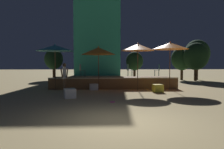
# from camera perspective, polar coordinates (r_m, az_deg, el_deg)

# --- Properties ---
(ground_plane) EXTENTS (120.00, 120.00, 0.00)m
(ground_plane) POSITION_cam_1_polar(r_m,az_deg,el_deg) (6.60, 3.45, -12.44)
(ground_plane) COLOR tan
(wooden_deck) EXTENTS (8.81, 2.68, 0.80)m
(wooden_deck) POSITION_cam_1_polar(r_m,az_deg,el_deg) (16.06, 0.26, -2.07)
(wooden_deck) COLOR brown
(wooden_deck) RESTS_ON ground
(patio_umbrella_0) EXTENTS (2.14, 2.14, 3.09)m
(patio_umbrella_0) POSITION_cam_1_polar(r_m,az_deg,el_deg) (14.25, 6.75, 7.06)
(patio_umbrella_0) COLOR brown
(patio_umbrella_0) RESTS_ON ground
(patio_umbrella_1) EXTENTS (2.42, 2.42, 3.04)m
(patio_umbrella_1) POSITION_cam_1_polar(r_m,az_deg,el_deg) (14.83, -14.67, 6.69)
(patio_umbrella_1) COLOR brown
(patio_umbrella_1) RESTS_ON ground
(patio_umbrella_2) EXTENTS (2.23, 2.23, 2.89)m
(patio_umbrella_2) POSITION_cam_1_polar(r_m,az_deg,el_deg) (14.47, -3.54, 6.15)
(patio_umbrella_2) COLOR brown
(patio_umbrella_2) RESTS_ON ground
(patio_umbrella_3) EXTENTS (2.40, 2.40, 3.23)m
(patio_umbrella_3) POSITION_cam_1_polar(r_m,az_deg,el_deg) (15.26, 14.93, 7.21)
(patio_umbrella_3) COLOR brown
(patio_umbrella_3) RESTS_ON ground
(cube_seat_0) EXTENTS (0.63, 0.63, 0.47)m
(cube_seat_0) POSITION_cam_1_polar(r_m,az_deg,el_deg) (13.69, 11.85, -3.53)
(cube_seat_0) COLOR yellow
(cube_seat_0) RESTS_ON ground
(cube_seat_1) EXTENTS (0.69, 0.69, 0.47)m
(cube_seat_1) POSITION_cam_1_polar(r_m,az_deg,el_deg) (11.28, -10.95, -4.86)
(cube_seat_1) COLOR white
(cube_seat_1) RESTS_ON ground
(cube_seat_2) EXTENTS (0.60, 0.60, 0.41)m
(cube_seat_2) POSITION_cam_1_polar(r_m,az_deg,el_deg) (14.47, -4.79, -3.25)
(cube_seat_2) COLOR white
(cube_seat_2) RESTS_ON ground
(person_0) EXTENTS (0.49, 0.29, 1.77)m
(person_0) POSITION_cam_1_polar(r_m,az_deg,el_deg) (13.84, -12.31, -0.39)
(person_0) COLOR brown
(person_0) RESTS_ON ground
(bistro_chair_0) EXTENTS (0.43, 0.43, 0.90)m
(bistro_chair_0) POSITION_cam_1_polar(r_m,az_deg,el_deg) (15.60, -8.01, 1.38)
(bistro_chair_0) COLOR #2D3338
(bistro_chair_0) RESTS_ON wooden_deck
(bistro_chair_1) EXTENTS (0.45, 0.45, 0.90)m
(bistro_chair_1) POSITION_cam_1_polar(r_m,az_deg,el_deg) (16.46, 4.40, 1.47)
(bistro_chair_1) COLOR #1E4C47
(bistro_chair_1) RESTS_ON wooden_deck
(bistro_chair_2) EXTENTS (0.41, 0.41, 0.90)m
(bistro_chair_2) POSITION_cam_1_polar(r_m,az_deg,el_deg) (16.87, 11.94, 1.45)
(bistro_chair_2) COLOR #1E4C47
(bistro_chair_2) RESTS_ON wooden_deck
(frisbee_disc) EXTENTS (0.24, 0.24, 0.03)m
(frisbee_disc) POSITION_cam_1_polar(r_m,az_deg,el_deg) (9.89, 0.10, -7.17)
(frisbee_disc) COLOR #E54C99
(frisbee_disc) RESTS_ON ground
(background_tree_0) EXTENTS (2.51, 2.51, 3.86)m
(background_tree_0) POSITION_cam_1_polar(r_m,az_deg,el_deg) (23.67, 21.03, 4.42)
(background_tree_0) COLOR #3D2B1C
(background_tree_0) RESTS_ON ground
(background_tree_1) EXTENTS (2.67, 2.67, 4.33)m
(background_tree_1) POSITION_cam_1_polar(r_m,az_deg,el_deg) (25.49, 21.33, 5.13)
(background_tree_1) COLOR #3D2B1C
(background_tree_1) RESTS_ON ground
(background_tree_2) EXTENTS (1.99, 1.99, 3.32)m
(background_tree_2) POSITION_cam_1_polar(r_m,az_deg,el_deg) (24.58, -14.98, 3.84)
(background_tree_2) COLOR #3D2B1C
(background_tree_2) RESTS_ON ground
(background_tree_3) EXTENTS (2.25, 2.25, 3.51)m
(background_tree_3) POSITION_cam_1_polar(r_m,az_deg,el_deg) (24.50, 17.81, 3.92)
(background_tree_3) COLOR #3D2B1C
(background_tree_3) RESTS_ON ground
(background_tree_4) EXTENTS (1.95, 1.95, 3.11)m
(background_tree_4) POSITION_cam_1_polar(r_m,az_deg,el_deg) (25.20, 5.91, 3.48)
(background_tree_4) COLOR #3D2B1C
(background_tree_4) RESTS_ON ground
(distant_building) EXTENTS (6.75, 3.46, 15.22)m
(distant_building) POSITION_cam_1_polar(r_m,az_deg,el_deg) (33.93, -3.86, 12.80)
(distant_building) COLOR teal
(distant_building) RESTS_ON ground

